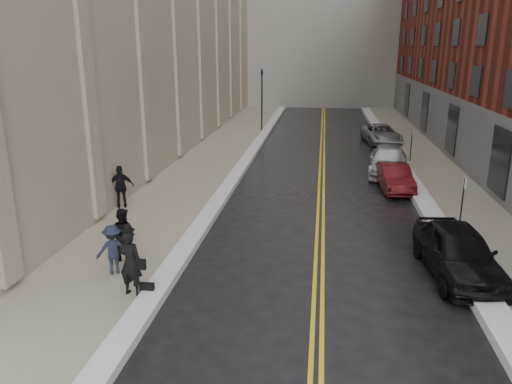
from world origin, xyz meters
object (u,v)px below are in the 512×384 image
(car_silver_far, at_px, (381,134))
(pedestrian_c, at_px, (121,187))
(car_maroon, at_px, (395,177))
(pedestrian_main, at_px, (131,263))
(car_black, at_px, (458,252))
(car_silver_near, at_px, (389,161))
(pedestrian_a, at_px, (123,234))
(pedestrian_b, at_px, (113,249))

(car_silver_far, relative_size, pedestrian_c, 2.62)
(car_maroon, height_order, pedestrian_main, pedestrian_main)
(car_black, xyz_separation_m, car_silver_far, (0.00, 22.62, -0.13))
(pedestrian_c, bearing_deg, car_silver_near, -168.41)
(pedestrian_main, bearing_deg, car_silver_near, -108.85)
(car_silver_near, relative_size, pedestrian_c, 2.75)
(car_black, height_order, pedestrian_c, pedestrian_c)
(car_maroon, bearing_deg, pedestrian_main, -129.52)
(car_black, xyz_separation_m, pedestrian_c, (-13.00, 4.81, 0.28))
(car_black, height_order, car_maroon, car_black)
(pedestrian_main, bearing_deg, pedestrian_a, -52.27)
(car_silver_far, distance_m, pedestrian_b, 26.43)
(car_silver_far, xyz_separation_m, pedestrian_a, (-10.77, -23.15, 0.36))
(car_maroon, bearing_deg, car_black, -90.21)
(car_maroon, xyz_separation_m, car_silver_far, (0.67, 12.87, 0.03))
(car_maroon, xyz_separation_m, pedestrian_c, (-12.33, -4.94, 0.44))
(car_black, relative_size, car_silver_near, 0.92)
(car_maroon, distance_m, car_silver_far, 12.88)
(car_maroon, height_order, pedestrian_c, pedestrian_c)
(pedestrian_main, bearing_deg, pedestrian_c, -55.36)
(pedestrian_c, bearing_deg, car_silver_far, -148.40)
(pedestrian_a, bearing_deg, pedestrian_main, 123.06)
(pedestrian_c, bearing_deg, car_black, 137.43)
(car_black, relative_size, car_maroon, 1.20)
(pedestrian_a, height_order, pedestrian_c, pedestrian_c)
(car_black, xyz_separation_m, car_maroon, (-0.67, 9.75, -0.16))
(car_black, distance_m, pedestrian_a, 10.78)
(car_maroon, relative_size, car_silver_near, 0.77)
(pedestrian_main, bearing_deg, car_silver_far, -100.04)
(car_silver_far, distance_m, pedestrian_main, 27.19)
(car_black, bearing_deg, pedestrian_b, -176.67)
(pedestrian_main, distance_m, pedestrian_b, 1.66)
(car_silver_near, height_order, pedestrian_a, pedestrian_a)
(pedestrian_a, distance_m, pedestrian_c, 5.79)
(car_silver_near, height_order, pedestrian_main, pedestrian_main)
(pedestrian_main, xyz_separation_m, pedestrian_a, (-1.17, 2.28, -0.08))
(car_maroon, bearing_deg, car_silver_near, 84.22)
(car_silver_far, bearing_deg, pedestrian_main, -118.42)
(car_maroon, bearing_deg, pedestrian_a, -138.60)
(pedestrian_c, bearing_deg, pedestrian_main, 91.74)
(pedestrian_a, height_order, pedestrian_b, pedestrian_a)
(car_black, distance_m, pedestrian_main, 10.01)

